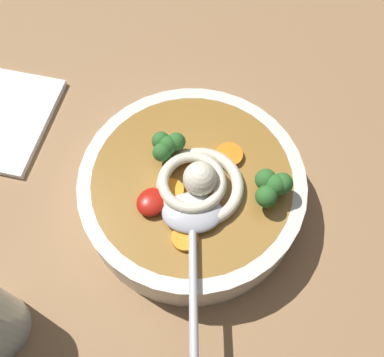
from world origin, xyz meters
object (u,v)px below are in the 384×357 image
folded_napkin (2,119)px  soup_bowl (192,190)px  noodle_pile (197,183)px  soup_spoon (193,226)px

folded_napkin → soup_bowl: bearing=104.4°
noodle_pile → folded_napkin: bearing=-77.2°
soup_bowl → noodle_pile: noodle_pile is taller
soup_spoon → soup_bowl: bearing=180.0°
noodle_pile → folded_napkin: 28.47cm
soup_spoon → folded_napkin: soup_spoon is taller
soup_bowl → folded_napkin: 26.91cm
soup_bowl → folded_napkin: bearing=-75.6°
soup_bowl → soup_spoon: size_ratio=1.56×
soup_bowl → noodle_pile: size_ratio=2.44×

